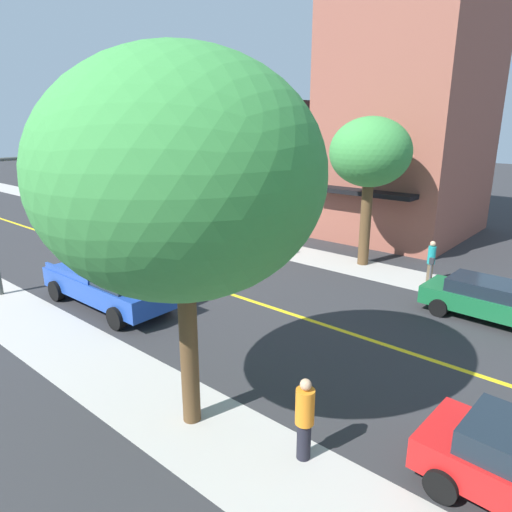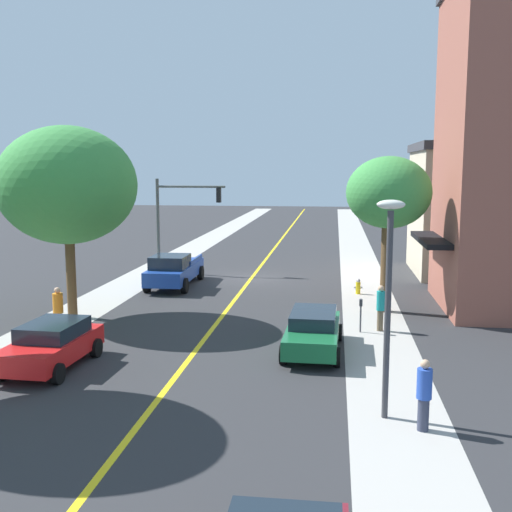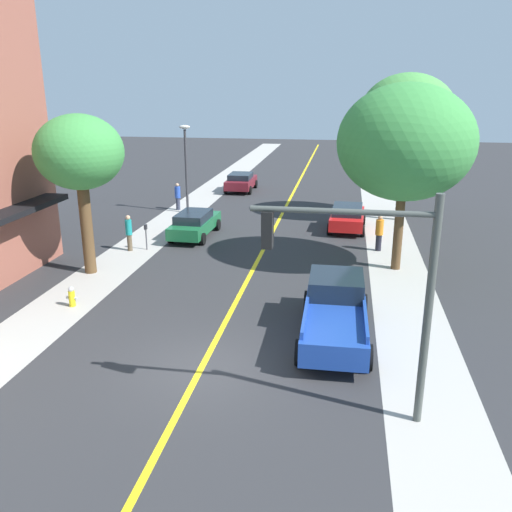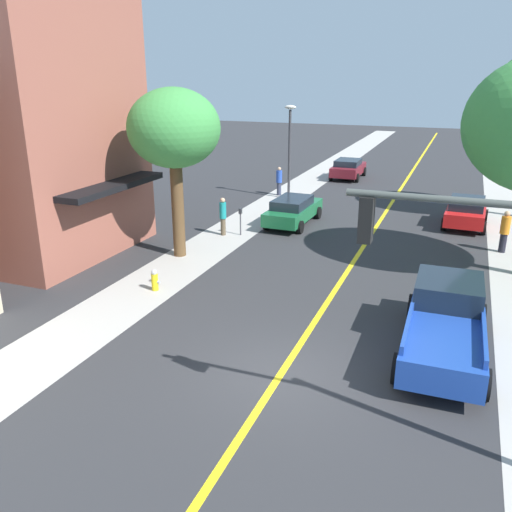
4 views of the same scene
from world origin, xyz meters
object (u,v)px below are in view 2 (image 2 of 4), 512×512
at_px(parking_meter, 361,310).
at_px(pedestrian_teal_shirt, 381,306).
at_px(green_sedan_left_curb, 313,330).
at_px(street_lamp, 389,283).
at_px(pedestrian_blue_shirt, 424,393).
at_px(pedestrian_orange_shirt, 58,309).
at_px(street_tree_right_corner, 389,194).
at_px(blue_pickup_truck, 174,270).
at_px(street_tree_left_near, 67,185).
at_px(fire_hydrant, 358,286).
at_px(traffic_light_mast, 179,211).
at_px(red_sedan_right_curb, 52,344).

distance_m(parking_meter, pedestrian_teal_shirt, 0.85).
bearing_deg(green_sedan_left_curb, street_lamp, 21.75).
xyz_separation_m(pedestrian_blue_shirt, pedestrian_orange_shirt, (12.83, -7.31, 0.02)).
height_order(street_tree_right_corner, blue_pickup_truck, street_tree_right_corner).
height_order(street_tree_left_near, fire_hydrant, street_tree_left_near).
relative_size(traffic_light_mast, green_sedan_left_curb, 1.24).
height_order(parking_meter, pedestrian_orange_shirt, pedestrian_orange_shirt).
bearing_deg(traffic_light_mast, street_tree_left_near, -98.25).
xyz_separation_m(parking_meter, pedestrian_orange_shirt, (11.66, 1.76, 0.10)).
relative_size(street_lamp, pedestrian_orange_shirt, 3.04).
distance_m(street_lamp, pedestrian_blue_shirt, 2.82).
bearing_deg(blue_pickup_truck, pedestrian_blue_shirt, 31.33).
relative_size(blue_pickup_truck, pedestrian_orange_shirt, 3.20).
bearing_deg(street_tree_right_corner, traffic_light_mast, -37.73).
relative_size(fire_hydrant, street_lamp, 0.14).
bearing_deg(red_sedan_right_curb, pedestrian_teal_shirt, 121.23).
xyz_separation_m(street_tree_left_near, traffic_light_mast, (-1.73, -11.93, -1.85)).
bearing_deg(traffic_light_mast, pedestrian_orange_shirt, -94.22).
relative_size(green_sedan_left_curb, blue_pickup_truck, 0.79).
distance_m(street_tree_right_corner, green_sedan_left_curb, 8.49).
bearing_deg(pedestrian_blue_shirt, traffic_light_mast, -125.46).
height_order(street_tree_right_corner, parking_meter, street_tree_right_corner).
relative_size(fire_hydrant, pedestrian_teal_shirt, 0.43).
distance_m(fire_hydrant, pedestrian_blue_shirt, 16.62).
relative_size(parking_meter, pedestrian_orange_shirt, 0.72).
xyz_separation_m(street_lamp, pedestrian_blue_shirt, (-0.87, 0.69, -2.59)).
xyz_separation_m(parking_meter, street_lamp, (-0.29, 8.39, 2.67)).
xyz_separation_m(traffic_light_mast, blue_pickup_truck, (-0.85, 4.56, -2.92)).
xyz_separation_m(parking_meter, green_sedan_left_curb, (1.76, 2.79, -0.12)).
bearing_deg(pedestrian_blue_shirt, street_tree_right_corner, -154.00).
relative_size(parking_meter, street_lamp, 0.24).
distance_m(fire_hydrant, pedestrian_teal_shirt, 7.25).
bearing_deg(pedestrian_teal_shirt, traffic_light_mast, 86.66).
bearing_deg(pedestrian_orange_shirt, fire_hydrant, 168.07).
xyz_separation_m(street_tree_left_near, street_lamp, (-12.60, 9.35, -2.14)).
relative_size(street_tree_right_corner, green_sedan_left_curb, 1.48).
xyz_separation_m(red_sedan_right_curb, pedestrian_orange_shirt, (1.60, -3.90, 0.20)).
bearing_deg(fire_hydrant, parking_meter, 88.63).
bearing_deg(green_sedan_left_curb, pedestrian_orange_shirt, -94.34).
xyz_separation_m(green_sedan_left_curb, blue_pickup_truck, (7.97, -11.12, 0.16)).
xyz_separation_m(street_tree_right_corner, pedestrian_blue_shirt, (0.09, 12.80, -4.32)).
relative_size(street_tree_right_corner, pedestrian_orange_shirt, 3.75).
relative_size(pedestrian_blue_shirt, pedestrian_orange_shirt, 0.98).
relative_size(parking_meter, pedestrian_blue_shirt, 0.73).
xyz_separation_m(street_tree_right_corner, green_sedan_left_curb, (3.02, 6.52, -4.52)).
xyz_separation_m(street_tree_right_corner, traffic_light_mast, (11.83, -9.16, -1.44)).
height_order(blue_pickup_truck, pedestrian_orange_shirt, pedestrian_orange_shirt).
height_order(red_sedan_right_curb, pedestrian_teal_shirt, pedestrian_teal_shirt).
bearing_deg(street_tree_right_corner, red_sedan_right_curb, 39.70).
bearing_deg(blue_pickup_truck, street_lamp, 30.23).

